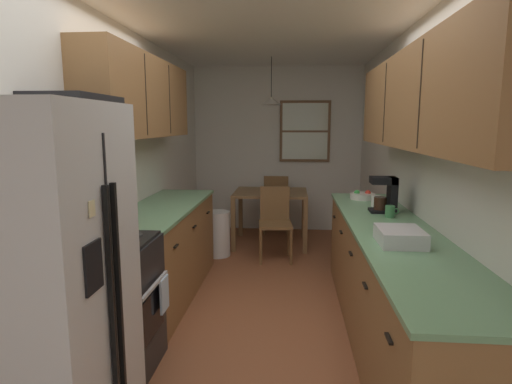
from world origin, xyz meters
name	(u,v)px	position (x,y,z in m)	size (l,w,h in m)	color
ground_plane	(267,292)	(0.00, 1.00, 0.00)	(12.00, 12.00, 0.00)	brown
wall_left	(131,165)	(-1.35, 1.00, 1.27)	(0.10, 9.00, 2.55)	silver
wall_right	(412,167)	(1.35, 1.00, 1.27)	(0.10, 9.00, 2.55)	silver
wall_back	(277,150)	(0.00, 3.65, 1.27)	(4.40, 0.10, 2.55)	silver
ceiling_slab	(268,22)	(0.00, 1.00, 2.59)	(4.40, 9.00, 0.08)	white
refrigerator	(43,288)	(-0.96, -1.16, 0.89)	(0.72, 0.77, 1.77)	silver
stove_range	(106,306)	(-0.99, -0.45, 0.47)	(0.66, 0.63, 1.10)	black
microwave_over_range	(77,121)	(-1.11, -0.45, 1.69)	(0.39, 0.62, 0.32)	black
counter_left	(164,251)	(-1.00, 0.86, 0.45)	(0.64, 1.98, 0.90)	olive
upper_cabinets_left	(142,98)	(-1.14, 0.81, 1.91)	(0.33, 2.06, 0.72)	olive
counter_right	(391,286)	(1.00, 0.12, 0.45)	(0.64, 3.23, 0.90)	olive
upper_cabinets_right	(423,99)	(1.14, 0.07, 1.84)	(0.33, 2.91, 0.68)	olive
dining_table	(271,199)	(-0.05, 2.73, 0.64)	(1.00, 0.85, 0.75)	brown
dining_chair_near	(275,219)	(0.03, 2.09, 0.50)	(0.44, 0.44, 0.90)	brown
dining_chair_far	(276,201)	(0.00, 3.36, 0.50)	(0.41, 0.41, 0.90)	brown
pendant_light	(271,101)	(-0.05, 2.73, 1.98)	(0.28, 0.28, 0.62)	black
back_window	(305,131)	(0.43, 3.58, 1.56)	(0.77, 0.05, 0.94)	brown
trash_bin	(218,234)	(-0.70, 2.15, 0.29)	(0.32, 0.32, 0.58)	white
storage_canister	(130,212)	(-1.00, 0.05, 1.01)	(0.12, 0.12, 0.22)	#D84C19
dish_towel	(164,294)	(-0.64, -0.29, 0.50)	(0.02, 0.16, 0.24)	silver
coffee_maker	(386,194)	(1.07, 0.73, 1.06)	(0.22, 0.18, 0.31)	black
mug_by_coffeemaker	(376,201)	(1.03, 0.99, 0.95)	(0.13, 0.09, 0.10)	white
mug_spare	(390,211)	(1.06, 0.52, 0.95)	(0.11, 0.08, 0.10)	#3F7F4C
fruit_bowl	(363,196)	(0.97, 1.38, 0.94)	(0.26, 0.26, 0.09)	silver
dish_rack	(400,236)	(0.94, -0.28, 0.95)	(0.28, 0.34, 0.10)	silver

